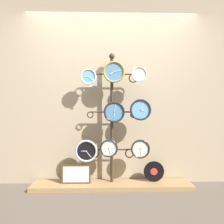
% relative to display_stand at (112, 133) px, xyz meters
% --- Properties ---
extents(ground_plane, '(12.00, 12.00, 0.00)m').
position_rel_display_stand_xyz_m(ground_plane, '(-0.00, -0.41, -0.75)').
color(ground_plane, brown).
extents(shop_wall, '(4.40, 0.04, 2.80)m').
position_rel_display_stand_xyz_m(shop_wall, '(-0.00, 0.16, 0.65)').
color(shop_wall, tan).
rests_on(shop_wall, ground_plane).
extents(low_shelf, '(2.20, 0.36, 0.06)m').
position_rel_display_stand_xyz_m(low_shelf, '(-0.00, -0.06, -0.72)').
color(low_shelf, '#9E7A4C').
rests_on(low_shelf, ground_plane).
extents(display_stand, '(0.73, 0.33, 1.87)m').
position_rel_display_stand_xyz_m(display_stand, '(0.00, 0.00, 0.00)').
color(display_stand, '#382D1E').
rests_on(display_stand, ground_plane).
extents(clock_top_left, '(0.22, 0.04, 0.22)m').
position_rel_display_stand_xyz_m(clock_top_left, '(-0.32, -0.09, 0.77)').
color(clock_top_left, '#60A8DB').
extents(clock_top_center, '(0.30, 0.04, 0.30)m').
position_rel_display_stand_xyz_m(clock_top_center, '(0.03, -0.10, 0.84)').
color(clock_top_center, '#4C84B2').
extents(clock_top_right, '(0.21, 0.04, 0.21)m').
position_rel_display_stand_xyz_m(clock_top_right, '(0.37, -0.11, 0.81)').
color(clock_top_right, silver).
extents(clock_middle_center, '(0.29, 0.04, 0.29)m').
position_rel_display_stand_xyz_m(clock_middle_center, '(0.03, -0.11, 0.29)').
color(clock_middle_center, '#4C84B2').
extents(clock_middle_right, '(0.29, 0.04, 0.29)m').
position_rel_display_stand_xyz_m(clock_middle_right, '(0.39, -0.12, 0.32)').
color(clock_middle_right, '#60A8DB').
extents(clock_bottom_left, '(0.30, 0.04, 0.30)m').
position_rel_display_stand_xyz_m(clock_bottom_left, '(-0.35, -0.09, -0.24)').
color(clock_bottom_left, black).
extents(clock_bottom_center, '(0.24, 0.04, 0.24)m').
position_rel_display_stand_xyz_m(clock_bottom_center, '(-0.04, -0.11, -0.20)').
color(clock_bottom_center, silver).
extents(clock_bottom_right, '(0.26, 0.04, 0.26)m').
position_rel_display_stand_xyz_m(clock_bottom_right, '(0.39, -0.11, -0.21)').
color(clock_bottom_right, silver).
extents(vinyl_record, '(0.29, 0.01, 0.29)m').
position_rel_display_stand_xyz_m(vinyl_record, '(0.59, -0.02, -0.55)').
color(vinyl_record, black).
rests_on(vinyl_record, low_shelf).
extents(picture_frame, '(0.40, 0.02, 0.26)m').
position_rel_display_stand_xyz_m(picture_frame, '(-0.50, -0.07, -0.56)').
color(picture_frame, '#4C381E').
rests_on(picture_frame, low_shelf).
extents(price_tag_upper, '(0.04, 0.00, 0.03)m').
position_rel_display_stand_xyz_m(price_tag_upper, '(-0.29, -0.09, 0.65)').
color(price_tag_upper, white).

